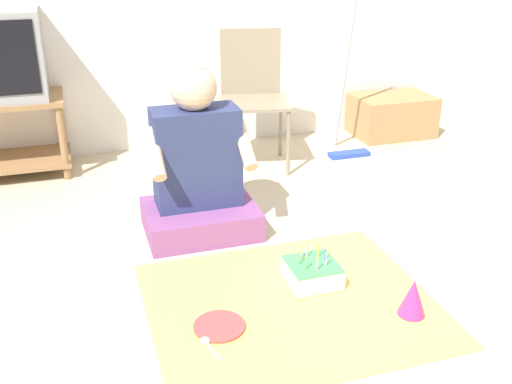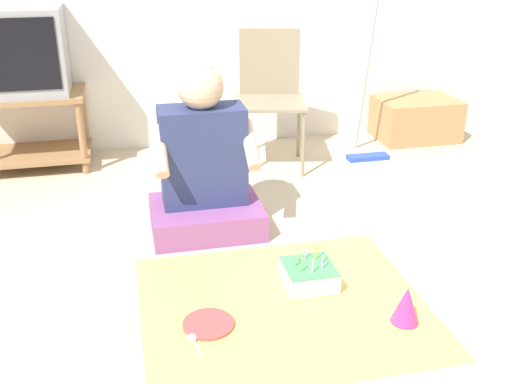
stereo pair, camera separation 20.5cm
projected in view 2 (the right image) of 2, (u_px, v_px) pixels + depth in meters
ground_plane at (334, 283)px, 2.60m from camera, size 16.00×16.00×0.00m
tv_stand at (29, 124)px, 3.77m from camera, size 0.72×0.44×0.49m
tv at (17, 51)px, 3.59m from camera, size 0.56×0.43×0.51m
folding_chair at (270, 89)px, 3.78m from camera, size 0.51×0.49×0.85m
cardboard_box_stack at (416, 119)px, 4.36m from camera, size 0.57×0.40×0.30m
dust_mop at (368, 101)px, 3.92m from camera, size 0.28×0.29×1.30m
person_seated at (204, 169)px, 2.96m from camera, size 0.55×0.42×0.92m
party_cloth at (283, 305)px, 2.45m from camera, size 1.15×0.99×0.01m
birthday_cake at (309, 275)px, 2.56m from camera, size 0.21×0.21×0.16m
party_hat_blue at (406, 305)px, 2.31m from camera, size 0.11×0.11×0.15m
paper_plate at (208, 324)px, 2.31m from camera, size 0.20×0.20×0.01m
plastic_spoon_near at (193, 340)px, 2.22m from camera, size 0.05×0.14×0.01m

